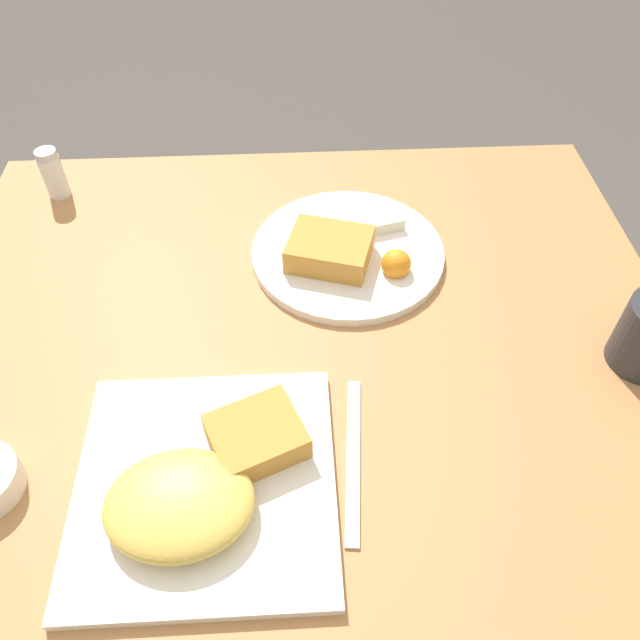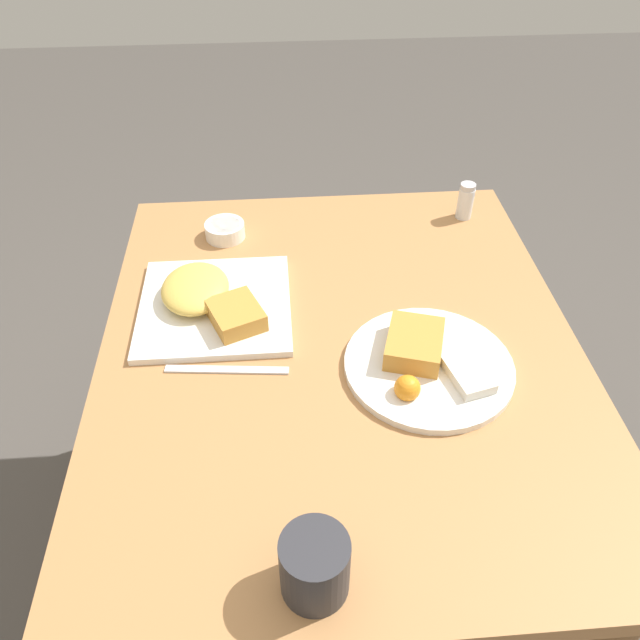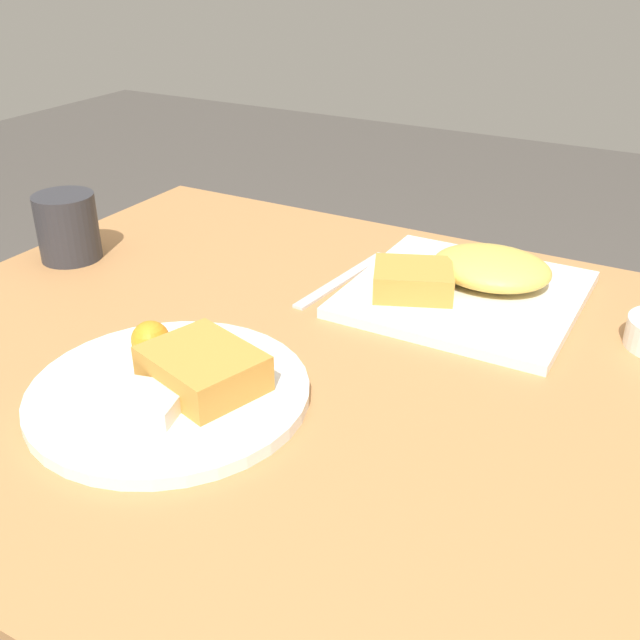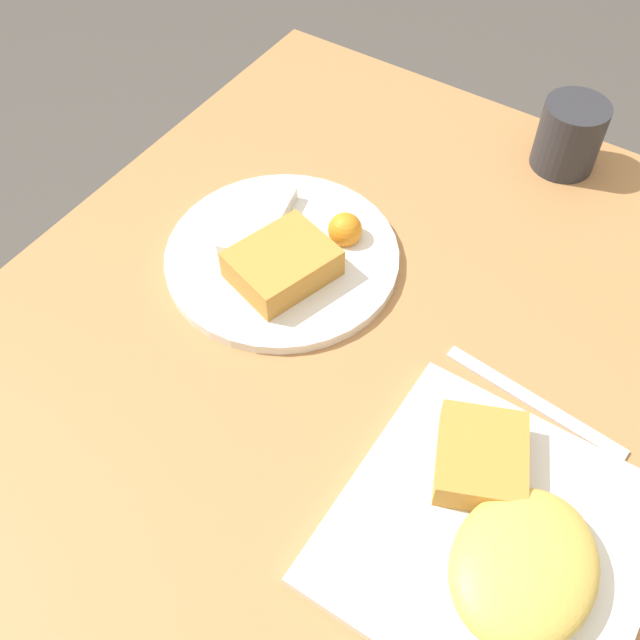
{
  "view_description": "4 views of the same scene",
  "coord_description": "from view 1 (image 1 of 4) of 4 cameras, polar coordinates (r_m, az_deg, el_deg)",
  "views": [
    {
      "loc": [
        -0.01,
        -0.57,
        1.38
      ],
      "look_at": [
        0.02,
        -0.0,
        0.75
      ],
      "focal_mm": 35.0,
      "sensor_mm": 36.0,
      "label": 1
    },
    {
      "loc": [
        0.82,
        -0.1,
        1.52
      ],
      "look_at": [
        -0.04,
        -0.03,
        0.76
      ],
      "focal_mm": 35.0,
      "sensor_mm": 36.0,
      "label": 2
    },
    {
      "loc": [
        -0.38,
        0.64,
        1.17
      ],
      "look_at": [
        -0.01,
        -0.03,
        0.77
      ],
      "focal_mm": 42.0,
      "sensor_mm": 36.0,
      "label": 3
    },
    {
      "loc": [
        -0.44,
        -0.24,
        1.43
      ],
      "look_at": [
        -0.02,
        0.03,
        0.78
      ],
      "focal_mm": 42.0,
      "sensor_mm": 36.0,
      "label": 4
    }
  ],
  "objects": [
    {
      "name": "plate_oval_far",
      "position": [
        0.96,
        2.45,
        6.45
      ],
      "size": [
        0.3,
        0.3,
        0.05
      ],
      "color": "white",
      "rests_on": "dining_table"
    },
    {
      "name": "butter_knife",
      "position": [
        0.75,
        3.06,
        -12.42
      ],
      "size": [
        0.04,
        0.22,
        0.0
      ],
      "rotation": [
        0.0,
        0.0,
        1.47
      ],
      "color": "silver",
      "rests_on": "dining_table"
    },
    {
      "name": "ground_plane",
      "position": [
        1.49,
        -0.94,
        -19.66
      ],
      "size": [
        8.0,
        8.0,
        0.0
      ],
      "primitive_type": "plane",
      "color": "#4C4742"
    },
    {
      "name": "salt_shaker",
      "position": [
        1.16,
        -23.15,
        12.0
      ],
      "size": [
        0.04,
        0.04,
        0.09
      ],
      "color": "white",
      "rests_on": "dining_table"
    },
    {
      "name": "dining_table",
      "position": [
        0.93,
        -1.43,
        -4.14
      ],
      "size": [
        1.05,
        0.87,
        0.73
      ],
      "color": "#B27A47",
      "rests_on": "ground_plane"
    },
    {
      "name": "plate_square_near",
      "position": [
        0.72,
        -10.63,
        -14.56
      ],
      "size": [
        0.29,
        0.29,
        0.06
      ],
      "color": "white",
      "rests_on": "dining_table"
    }
  ]
}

